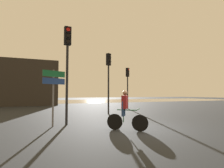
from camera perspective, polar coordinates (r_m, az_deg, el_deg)
The scene contains 7 objects.
ground_plane at distance 8.09m, azimuth 10.26°, elevation -13.79°, with size 120.00×120.00×0.00m, color black.
water_strip at distance 35.44m, azimuth -15.10°, elevation -5.49°, with size 80.00×16.00×0.01m, color gray.
traffic_light_far_right at distance 17.75m, azimuth 5.11°, elevation 1.28°, with size 0.40×0.42×4.11m.
traffic_light_near_left at distance 8.91m, azimuth -14.38°, elevation 8.66°, with size 0.34×0.36×4.79m.
traffic_light_center at distance 13.22m, azimuth -1.14°, elevation 4.01°, with size 0.40×0.42×4.54m.
direction_sign_post at distance 8.43m, azimuth -18.52°, elevation -0.98°, with size 1.00×0.50×2.60m.
cyclist at distance 7.23m, azimuth 4.42°, elevation -8.54°, with size 1.33×1.13×1.62m.
Camera 1 is at (-4.21, -6.74, 1.49)m, focal length 28.00 mm.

